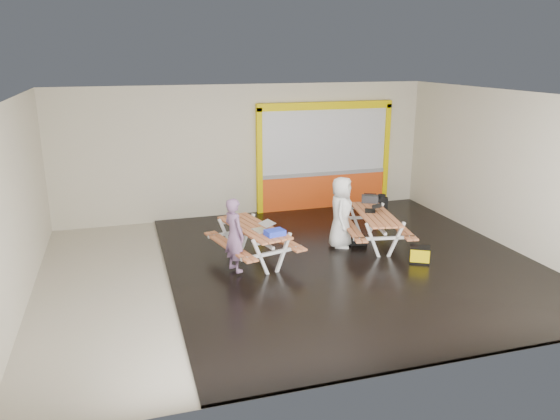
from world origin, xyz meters
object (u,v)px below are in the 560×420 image
object	(u,v)px
toolbox	(370,199)
person_left	(234,235)
picnic_table_left	(253,235)
dark_case	(356,240)
person_right	(341,213)
backpack	(381,205)
laptop_left	(263,228)
laptop_right	(373,209)
blue_pouch	(275,233)
fluke_bag	(420,255)
picnic_table_right	(375,221)

from	to	relation	value
toolbox	person_left	bearing A→B (deg)	-157.18
picnic_table_left	dark_case	bearing A→B (deg)	8.15
person_right	backpack	bearing A→B (deg)	-36.02
person_left	backpack	bearing A→B (deg)	-90.25
laptop_left	person_left	bearing A→B (deg)	-161.75
laptop_right	blue_pouch	bearing A→B (deg)	-159.16
laptop_left	laptop_right	size ratio (longest dim) A/B	0.98
backpack	blue_pouch	bearing A→B (deg)	-152.43
person_left	toolbox	xyz separation A→B (m)	(3.66, 1.54, 0.04)
laptop_left	toolbox	distance (m)	3.31
fluke_bag	toolbox	bearing A→B (deg)	93.76
fluke_bag	dark_case	bearing A→B (deg)	118.02
toolbox	fluke_bag	size ratio (longest dim) A/B	0.90
laptop_right	blue_pouch	xyz separation A→B (m)	(-2.61, -0.99, 0.01)
blue_pouch	fluke_bag	size ratio (longest dim) A/B	0.77
laptop_left	blue_pouch	distance (m)	0.39
laptop_left	laptop_right	xyz separation A→B (m)	(2.76, 0.63, -0.01)
picnic_table_right	person_left	size ratio (longest dim) A/B	1.48
picnic_table_left	toolbox	xyz separation A→B (m)	(3.16, 1.03, 0.27)
backpack	dark_case	bearing A→B (deg)	-145.49
person_right	backpack	xyz separation A→B (m)	(1.35, 0.68, -0.11)
blue_pouch	toolbox	world-z (taller)	toolbox
laptop_left	person_right	bearing A→B (deg)	17.36
picnic_table_right	laptop_right	size ratio (longest dim) A/B	4.63
picnic_table_right	toolbox	distance (m)	0.95
backpack	fluke_bag	size ratio (longest dim) A/B	1.03
picnic_table_left	laptop_left	bearing A→B (deg)	-66.80
toolbox	picnic_table_left	bearing A→B (deg)	-161.84
picnic_table_left	fluke_bag	distance (m)	3.50
fluke_bag	person_left	bearing A→B (deg)	171.12
picnic_table_right	toolbox	size ratio (longest dim) A/B	5.03
blue_pouch	fluke_bag	world-z (taller)	blue_pouch
picnic_table_right	fluke_bag	bearing A→B (deg)	-71.53
blue_pouch	backpack	xyz separation A→B (m)	(3.18, 1.66, -0.14)
picnic_table_right	person_right	world-z (taller)	person_right
laptop_left	laptop_right	bearing A→B (deg)	12.96
dark_case	fluke_bag	world-z (taller)	fluke_bag
backpack	person_right	bearing A→B (deg)	-153.17
picnic_table_right	person_left	distance (m)	3.45
picnic_table_left	dark_case	world-z (taller)	picnic_table_left
laptop_right	blue_pouch	world-z (taller)	laptop_right
person_left	laptop_left	size ratio (longest dim) A/B	3.19
laptop_left	dark_case	bearing A→B (deg)	15.38
person_right	backpack	world-z (taller)	person_right
person_left	dark_case	bearing A→B (deg)	-95.13
dark_case	fluke_bag	bearing A→B (deg)	-61.98
laptop_right	blue_pouch	distance (m)	2.79
person_right	laptop_right	xyz separation A→B (m)	(0.78, 0.02, 0.01)
picnic_table_right	blue_pouch	distance (m)	2.74
picnic_table_right	picnic_table_left	bearing A→B (deg)	-176.57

